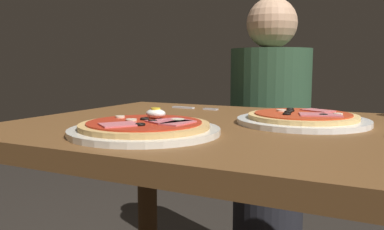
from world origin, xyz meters
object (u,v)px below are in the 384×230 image
object	(u,v)px
fork	(191,108)
diner_person	(269,152)
dining_table	(243,184)
pizza_foreground	(145,128)
pizza_across_left	(303,119)

from	to	relation	value
fork	diner_person	world-z (taller)	diner_person
dining_table	pizza_foreground	bearing A→B (deg)	-124.42
fork	dining_table	bearing A→B (deg)	-43.91
pizza_across_left	diner_person	distance (m)	0.73
dining_table	diner_person	distance (m)	0.75
dining_table	pizza_across_left	world-z (taller)	pizza_across_left
diner_person	fork	bearing A→B (deg)	75.81
pizza_across_left	fork	size ratio (longest dim) A/B	1.93
dining_table	fork	distance (m)	0.39
dining_table	diner_person	size ratio (longest dim) A/B	0.92
fork	pizza_across_left	bearing A→B (deg)	-24.17
dining_table	pizza_across_left	distance (m)	0.21
dining_table	fork	xyz separation A→B (m)	(-0.27, 0.26, 0.14)
pizza_across_left	fork	bearing A→B (deg)	155.83
diner_person	pizza_across_left	bearing A→B (deg)	112.04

